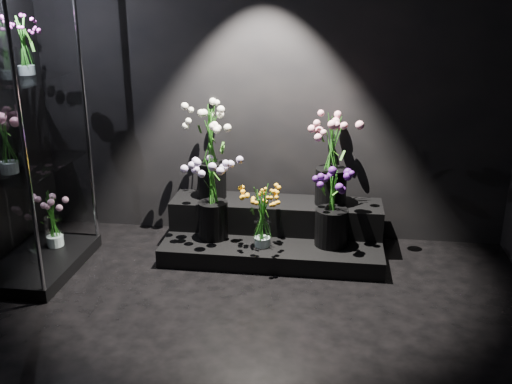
# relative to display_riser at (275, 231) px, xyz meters

# --- Properties ---
(floor) EXTENTS (4.00, 4.00, 0.00)m
(floor) POSITION_rel_display_riser_xyz_m (-0.09, -1.65, -0.16)
(floor) COLOR black
(floor) RESTS_ON ground
(wall_back) EXTENTS (4.00, 0.00, 4.00)m
(wall_back) POSITION_rel_display_riser_xyz_m (-0.09, 0.35, 1.24)
(wall_back) COLOR black
(wall_back) RESTS_ON floor
(display_riser) EXTENTS (1.76, 0.78, 0.39)m
(display_riser) POSITION_rel_display_riser_xyz_m (0.00, 0.00, 0.00)
(display_riser) COLOR black
(display_riser) RESTS_ON floor
(display_case) EXTENTS (0.59, 0.98, 2.16)m
(display_case) POSITION_rel_display_riser_xyz_m (-1.77, -0.61, 0.92)
(display_case) COLOR black
(display_case) RESTS_ON floor
(bouquet_orange_bells) EXTENTS (0.37, 0.37, 0.51)m
(bouquet_orange_bells) POSITION_rel_display_riser_xyz_m (-0.07, -0.27, 0.25)
(bouquet_orange_bells) COLOR white
(bouquet_orange_bells) RESTS_ON display_riser
(bouquet_lilac) EXTENTS (0.48, 0.48, 0.70)m
(bouquet_lilac) POSITION_rel_display_riser_xyz_m (-0.49, -0.16, 0.39)
(bouquet_lilac) COLOR black
(bouquet_lilac) RESTS_ON display_riser
(bouquet_purple) EXTENTS (0.42, 0.42, 0.62)m
(bouquet_purple) POSITION_rel_display_riser_xyz_m (0.47, -0.17, 0.32)
(bouquet_purple) COLOR black
(bouquet_purple) RESTS_ON display_riser
(bouquet_cream_roses) EXTENTS (0.46, 0.46, 0.78)m
(bouquet_cream_roses) POSITION_rel_display_riser_xyz_m (-0.55, 0.13, 0.67)
(bouquet_cream_roses) COLOR black
(bouquet_cream_roses) RESTS_ON display_riser
(bouquet_pink_roses) EXTENTS (0.40, 0.40, 0.74)m
(bouquet_pink_roses) POSITION_rel_display_riser_xyz_m (0.45, 0.11, 0.64)
(bouquet_pink_roses) COLOR black
(bouquet_pink_roses) RESTS_ON display_riser
(bouquet_case_pink) EXTENTS (0.31, 0.31, 0.45)m
(bouquet_case_pink) POSITION_rel_display_riser_xyz_m (-1.80, -0.80, 0.92)
(bouquet_case_pink) COLOR white
(bouquet_case_pink) RESTS_ON display_case
(bouquet_case_magenta) EXTENTS (0.23, 0.23, 0.41)m
(bouquet_case_magenta) POSITION_rel_display_riser_xyz_m (-1.77, -0.45, 1.53)
(bouquet_case_magenta) COLOR white
(bouquet_case_magenta) RESTS_ON display_case
(bouquet_case_base_pink) EXTENTS (0.38, 0.38, 0.46)m
(bouquet_case_base_pink) POSITION_rel_display_riser_xyz_m (-1.75, -0.39, 0.18)
(bouquet_case_base_pink) COLOR white
(bouquet_case_base_pink) RESTS_ON display_case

